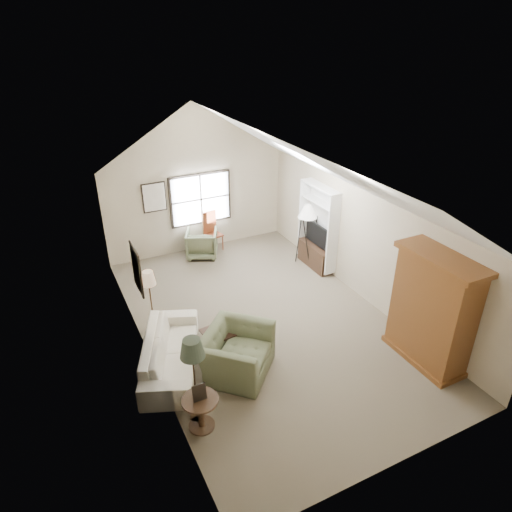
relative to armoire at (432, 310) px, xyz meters
name	(u,v)px	position (x,y,z in m)	size (l,w,h in m)	color
room_shell	(266,177)	(-2.18, 2.40, 2.11)	(5.01, 8.01, 4.00)	#6B614C
window	(201,199)	(-2.08, 6.36, 0.35)	(1.72, 0.08, 1.42)	black
skylight	(301,156)	(-0.88, 3.30, 2.12)	(0.80, 1.20, 0.52)	white
wall_art	(146,231)	(-4.06, 4.34, 0.63)	(1.97, 3.71, 0.88)	black
armoire	(432,310)	(0.00, 0.00, 0.00)	(0.60, 1.50, 2.20)	brown
tv_alcove	(318,226)	(0.16, 4.00, 0.05)	(0.32, 1.30, 2.10)	white
media_console	(315,256)	(0.14, 4.00, -0.80)	(0.34, 1.18, 0.60)	#382316
tv_panel	(317,234)	(0.14, 4.00, -0.18)	(0.05, 0.90, 0.55)	black
sofa	(170,351)	(-4.38, 1.92, -0.76)	(2.31, 0.90, 0.68)	white
armchair_near	(237,353)	(-3.34, 1.26, -0.68)	(1.29, 1.13, 0.84)	#616849
armchair_far	(202,243)	(-2.29, 5.87, -0.72)	(0.81, 0.83, 0.76)	#5A6043
coffee_table	(228,338)	(-3.23, 1.90, -0.85)	(0.99, 0.55, 0.50)	#372116
bowl	(228,327)	(-3.23, 1.90, -0.57)	(0.24, 0.24, 0.06)	#352416
side_table	(201,413)	(-4.38, 0.32, -0.81)	(0.58, 0.58, 0.58)	#3D2619
side_chair	(213,232)	(-1.86, 6.10, -0.56)	(0.42, 0.42, 1.08)	brown
tripod_lamp	(307,234)	(0.02, 4.29, -0.27)	(0.48, 0.48, 1.66)	white
dark_lamp	(195,380)	(-4.38, 0.52, -0.29)	(0.39, 0.39, 1.61)	#242B1E
tan_lamp	(151,302)	(-4.38, 3.12, -0.38)	(0.29, 0.29, 1.45)	tan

